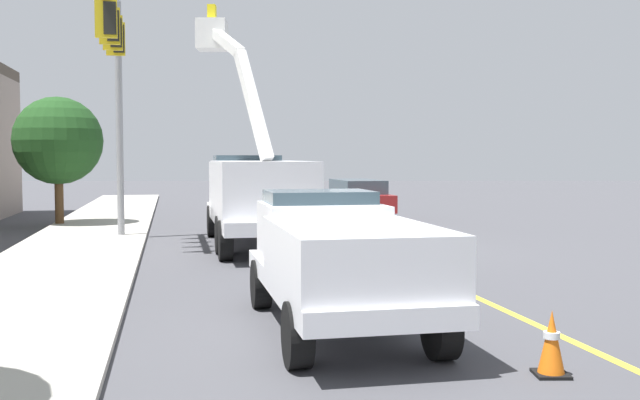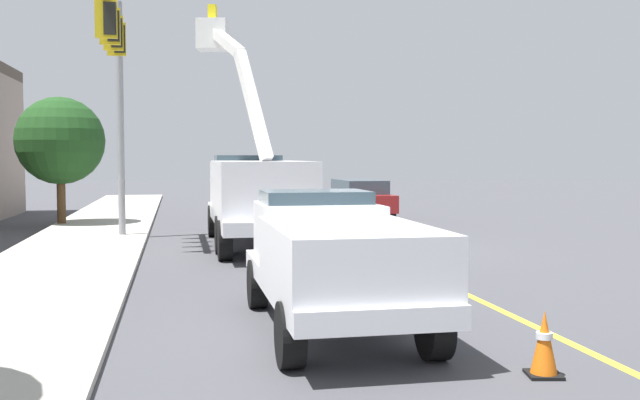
# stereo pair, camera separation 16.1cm
# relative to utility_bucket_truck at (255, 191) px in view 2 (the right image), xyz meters

# --- Properties ---
(ground) EXTENTS (120.00, 120.00, 0.00)m
(ground) POSITION_rel_utility_bucket_truck_xyz_m (-1.19, -3.44, -1.62)
(ground) COLOR #47474C
(sidewalk_far_side) EXTENTS (59.57, 15.10, 0.12)m
(sidewalk_far_side) POSITION_rel_utility_bucket_truck_xyz_m (-2.77, 4.59, -1.56)
(sidewalk_far_side) COLOR #B2ADA3
(sidewalk_far_side) RESTS_ON ground
(lane_centre_stripe) EXTENTS (49.09, 9.80, 0.01)m
(lane_centre_stripe) POSITION_rel_utility_bucket_truck_xyz_m (-1.19, -3.44, -1.61)
(lane_centre_stripe) COLOR yellow
(lane_centre_stripe) RESTS_ON ground
(utility_bucket_truck) EXTENTS (8.53, 4.03, 7.26)m
(utility_bucket_truck) POSITION_rel_utility_bucket_truck_xyz_m (0.00, 0.00, 0.00)
(utility_bucket_truck) COLOR white
(utility_bucket_truck) RESTS_ON ground
(service_pickup_truck) EXTENTS (5.90, 3.14, 2.06)m
(service_pickup_truck) POSITION_rel_utility_bucket_truck_xyz_m (-10.55, -2.10, -0.50)
(service_pickup_truck) COLOR white
(service_pickup_truck) RESTS_ON ground
(passing_minivan) EXTENTS (5.08, 2.79, 1.69)m
(passing_minivan) POSITION_rel_utility_bucket_truck_xyz_m (8.71, -3.59, -0.64)
(passing_minivan) COLOR maroon
(passing_minivan) RESTS_ON ground
(traffic_cone_leading) EXTENTS (0.40, 0.40, 0.80)m
(traffic_cone_leading) POSITION_rel_utility_bucket_truck_xyz_m (-12.85, -4.58, -1.22)
(traffic_cone_leading) COLOR black
(traffic_cone_leading) RESTS_ON ground
(traffic_cone_mid_front) EXTENTS (0.40, 0.40, 0.74)m
(traffic_cone_mid_front) POSITION_rel_utility_bucket_truck_xyz_m (4.68, -1.27, -1.25)
(traffic_cone_mid_front) COLOR black
(traffic_cone_mid_front) RESTS_ON ground
(traffic_signal_mast) EXTENTS (5.04, 1.25, 7.60)m
(traffic_signal_mast) POSITION_rel_utility_bucket_truck_xyz_m (0.35, 4.16, 3.77)
(traffic_signal_mast) COLOR gray
(traffic_signal_mast) RESTS_ON ground
(street_tree_right) EXTENTS (3.30, 3.30, 4.90)m
(street_tree_right) POSITION_rel_utility_bucket_truck_xyz_m (6.00, 7.89, 1.62)
(street_tree_right) COLOR brown
(street_tree_right) RESTS_ON ground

